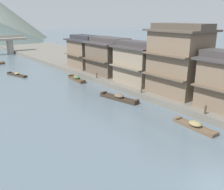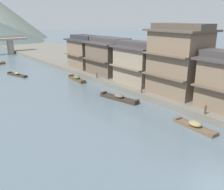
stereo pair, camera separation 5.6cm
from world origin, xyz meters
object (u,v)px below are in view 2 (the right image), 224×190
Objects in this scene: boat_moored_nearest at (17,75)px; mooring_post_dock_mid at (142,90)px; boat_midriver_drifting at (77,79)px; house_waterfront_far at (86,52)px; boat_moored_third at (119,98)px; mooring_post_dock_far at (97,75)px; mooring_post_dock_near at (205,110)px; house_waterfront_second at (179,60)px; house_waterfront_narrow at (109,56)px; house_waterfront_tall at (137,63)px; boat_moored_second at (195,126)px.

mooring_post_dock_mid is at bearing -69.38° from boat_moored_nearest.
house_waterfront_far is at bearing 46.39° from boat_midriver_drifting.
mooring_post_dock_far reaches higher than boat_moored_third.
house_waterfront_second is at bearing 61.62° from mooring_post_dock_near.
house_waterfront_narrow is at bearing -15.88° from boat_midriver_drifting.
house_waterfront_far is at bearing 92.59° from house_waterfront_narrow.
house_waterfront_narrow is at bearing -42.18° from boat_moored_nearest.
boat_moored_third is at bearing -153.50° from house_waterfront_tall.
house_waterfront_tall reaches higher than mooring_post_dock_far.
mooring_post_dock_near is at bearing -74.92° from boat_moored_nearest.
house_waterfront_second is at bearing -75.34° from mooring_post_dock_far.
house_waterfront_narrow is 12.82m from mooring_post_dock_mid.
boat_moored_second reaches higher than boat_moored_nearest.
mooring_post_dock_mid is (0.00, 9.27, -0.02)m from mooring_post_dock_near.
house_waterfront_tall is at bearing -62.42° from boat_midriver_drifting.
house_waterfront_tall is (4.92, -9.42, 3.52)m from boat_midriver_drifting.
mooring_post_dock_near is (2.70, -10.61, 0.98)m from boat_moored_third.
boat_moored_second is at bearing -103.15° from mooring_post_dock_mid.
house_waterfront_narrow reaches higher than boat_moored_third.
house_waterfront_tall is at bearing -95.46° from house_waterfront_narrow.
mooring_post_dock_mid is at bearing -26.24° from boat_moored_third.
mooring_post_dock_far is at bearing 90.00° from mooring_post_dock_mid.
mooring_post_dock_mid is (2.70, -1.33, 0.96)m from boat_moored_third.
house_waterfront_far is (-0.04, 22.06, -1.29)m from house_waterfront_second.
house_waterfront_second is 1.21× the size of house_waterfront_tall.
mooring_post_dock_mid is at bearing -107.39° from house_waterfront_narrow.
boat_moored_third is at bearing 92.27° from boat_moored_second.
house_waterfront_second reaches higher than house_waterfront_narrow.
house_waterfront_narrow is 8.14× the size of mooring_post_dock_near.
house_waterfront_narrow reaches higher than boat_moored_nearest.
house_waterfront_second is (5.38, -16.46, 4.81)m from boat_midriver_drifting.
mooring_post_dock_near is at bearing -85.22° from boat_midriver_drifting.
house_waterfront_tall is at bearing 26.50° from boat_moored_third.
house_waterfront_second is 7.17m from house_waterfront_tall.
boat_moored_nearest is 13.39m from house_waterfront_far.
mooring_post_dock_mid is at bearing -125.74° from house_waterfront_tall.
boat_midriver_drifting is at bearing -133.61° from house_waterfront_far.
boat_moored_second is 10.01m from mooring_post_dock_mid.
boat_moored_second is 11.05m from boat_moored_third.
mooring_post_dock_near is at bearing -118.38° from house_waterfront_second.
house_waterfront_second is at bearing -89.90° from house_waterfront_far.
house_waterfront_narrow is (5.66, -1.61, 3.51)m from boat_midriver_drifting.
house_waterfront_far is 7.62× the size of mooring_post_dock_mid.
house_waterfront_second reaches higher than boat_moored_second.
boat_moored_nearest is 5.78× the size of mooring_post_dock_near.
house_waterfront_second is at bearing -71.91° from boat_midriver_drifting.
house_waterfront_far reaches higher than mooring_post_dock_mid.
house_waterfront_second is (5.73, 6.85, 4.83)m from boat_moored_second.
boat_moored_third reaches higher than boat_midriver_drifting.
boat_midriver_drifting is at bearing 117.58° from house_waterfront_tall.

